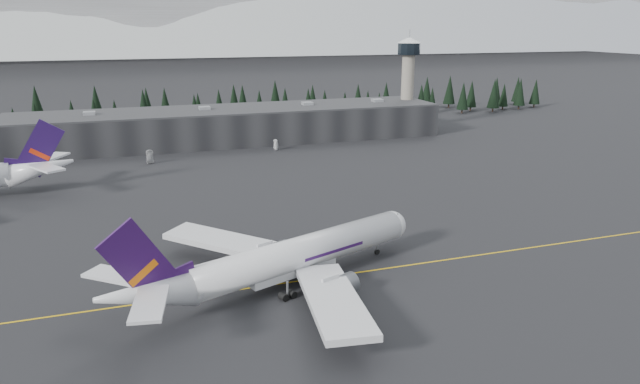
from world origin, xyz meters
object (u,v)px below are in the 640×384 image
object	(u,v)px
terminal	(232,125)
gse_vehicle_a	(150,162)
control_tower	(408,73)
gse_vehicle_b	(276,148)
jet_main	(278,260)

from	to	relation	value
terminal	gse_vehicle_a	world-z (taller)	terminal
control_tower	gse_vehicle_b	world-z (taller)	control_tower
control_tower	jet_main	xyz separation A→B (m)	(-90.20, -131.38, -18.39)
control_tower	jet_main	world-z (taller)	control_tower
gse_vehicle_a	gse_vehicle_b	world-z (taller)	gse_vehicle_b
gse_vehicle_b	control_tower	bearing A→B (deg)	77.70
control_tower	gse_vehicle_b	bearing A→B (deg)	-159.51
control_tower	gse_vehicle_a	xyz separation A→B (m)	(-106.74, -31.10, -22.77)
control_tower	gse_vehicle_b	xyz separation A→B (m)	(-63.12, -23.58, -22.75)
gse_vehicle_a	control_tower	bearing A→B (deg)	9.73
jet_main	gse_vehicle_a	xyz separation A→B (m)	(-16.54, 100.27, -4.38)
terminal	jet_main	size ratio (longest dim) A/B	2.73
jet_main	gse_vehicle_b	bearing A→B (deg)	55.62
jet_main	gse_vehicle_a	distance (m)	101.72
gse_vehicle_a	terminal	bearing A→B (deg)	35.00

